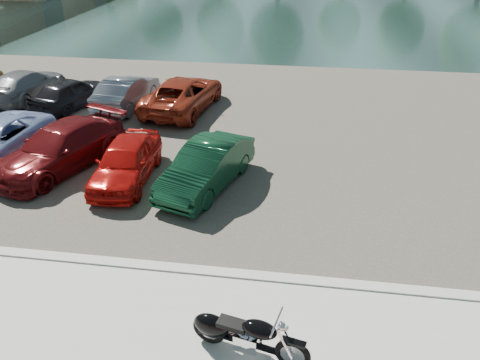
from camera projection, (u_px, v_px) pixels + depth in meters
The scene contains 12 objects.
ground at pixel (199, 342), 9.23m from camera, with size 200.00×200.00×0.00m, color #595447.
kerb at pixel (217, 273), 10.92m from camera, with size 60.00×0.30×0.14m, color #B9B7AE.
parking_lot at pixel (259, 127), 18.71m from camera, with size 60.00×18.00×0.04m, color #413D34.
river at pixel (292, 8), 43.76m from camera, with size 120.00×40.00×0.00m, color #172A28.
motorcycle at pixel (239, 333), 8.71m from camera, with size 2.30×0.90×1.05m.
car_3 at pixel (61, 148), 15.34m from camera, with size 1.97×4.85×1.41m, color #5A0C0F.
car_4 at pixel (126, 161), 14.59m from camera, with size 1.56×3.87×1.32m, color #B60F0C.
car_5 at pixel (206, 167), 14.22m from camera, with size 1.43×4.11×1.35m, color #0E341F.
car_7 at pixel (26, 84), 21.34m from camera, with size 1.82×4.47×1.30m, color gray.
car_8 at pixel (70, 93), 20.31m from camera, with size 1.55×3.85×1.31m, color black.
car_9 at pixel (127, 92), 20.33m from camera, with size 1.44×4.13×1.36m, color slate.
car_10 at pixel (183, 94), 20.04m from camera, with size 2.31×5.01×1.39m, color maroon.
Camera 1 is at (1.72, -6.30, 7.32)m, focal length 35.00 mm.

